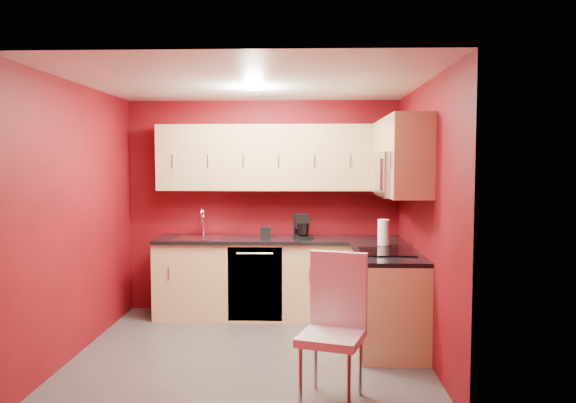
# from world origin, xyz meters

# --- Properties ---
(floor) EXTENTS (3.20, 3.20, 0.00)m
(floor) POSITION_xyz_m (0.00, 0.00, 0.00)
(floor) COLOR #474542
(floor) RESTS_ON ground
(ceiling) EXTENTS (3.20, 3.20, 0.00)m
(ceiling) POSITION_xyz_m (0.00, 0.00, 2.50)
(ceiling) COLOR white
(ceiling) RESTS_ON wall_back
(wall_back) EXTENTS (3.20, 0.00, 3.20)m
(wall_back) POSITION_xyz_m (0.00, 1.50, 1.25)
(wall_back) COLOR maroon
(wall_back) RESTS_ON floor
(wall_front) EXTENTS (3.20, 0.00, 3.20)m
(wall_front) POSITION_xyz_m (0.00, -1.50, 1.25)
(wall_front) COLOR maroon
(wall_front) RESTS_ON floor
(wall_left) EXTENTS (0.00, 3.00, 3.00)m
(wall_left) POSITION_xyz_m (-1.60, 0.00, 1.25)
(wall_left) COLOR maroon
(wall_left) RESTS_ON floor
(wall_right) EXTENTS (0.00, 3.00, 3.00)m
(wall_right) POSITION_xyz_m (1.60, 0.00, 1.25)
(wall_right) COLOR maroon
(wall_right) RESTS_ON floor
(base_cabinets_back) EXTENTS (2.80, 0.60, 0.87)m
(base_cabinets_back) POSITION_xyz_m (0.20, 1.20, 0.43)
(base_cabinets_back) COLOR #D7B57B
(base_cabinets_back) RESTS_ON floor
(base_cabinets_right) EXTENTS (0.60, 1.30, 0.87)m
(base_cabinets_right) POSITION_xyz_m (1.30, 0.25, 0.43)
(base_cabinets_right) COLOR #D7B57B
(base_cabinets_right) RESTS_ON floor
(countertop_back) EXTENTS (2.80, 0.63, 0.04)m
(countertop_back) POSITION_xyz_m (0.20, 1.19, 0.89)
(countertop_back) COLOR black
(countertop_back) RESTS_ON base_cabinets_back
(countertop_right) EXTENTS (0.63, 1.27, 0.04)m
(countertop_right) POSITION_xyz_m (1.29, 0.23, 0.89)
(countertop_right) COLOR black
(countertop_right) RESTS_ON base_cabinets_right
(upper_cabinets_back) EXTENTS (2.80, 0.35, 0.75)m
(upper_cabinets_back) POSITION_xyz_m (0.20, 1.32, 1.83)
(upper_cabinets_back) COLOR tan
(upper_cabinets_back) RESTS_ON wall_back
(upper_cabinets_right) EXTENTS (0.35, 1.55, 0.75)m
(upper_cabinets_right) POSITION_xyz_m (1.42, 0.44, 1.89)
(upper_cabinets_right) COLOR tan
(upper_cabinets_right) RESTS_ON wall_right
(microwave) EXTENTS (0.42, 0.76, 0.42)m
(microwave) POSITION_xyz_m (1.39, 0.20, 1.66)
(microwave) COLOR silver
(microwave) RESTS_ON upper_cabinets_right
(cooktop) EXTENTS (0.50, 0.55, 0.01)m
(cooktop) POSITION_xyz_m (1.28, 0.20, 0.92)
(cooktop) COLOR black
(cooktop) RESTS_ON countertop_right
(sink) EXTENTS (0.52, 0.42, 0.35)m
(sink) POSITION_xyz_m (-0.70, 1.20, 0.94)
(sink) COLOR silver
(sink) RESTS_ON countertop_back
(dishwasher_front) EXTENTS (0.60, 0.02, 0.82)m
(dishwasher_front) POSITION_xyz_m (-0.05, 0.91, 0.43)
(dishwasher_front) COLOR black
(dishwasher_front) RESTS_ON base_cabinets_back
(downlight) EXTENTS (0.20, 0.20, 0.01)m
(downlight) POSITION_xyz_m (0.00, 0.30, 2.48)
(downlight) COLOR white
(downlight) RESTS_ON ceiling
(coffee_maker) EXTENTS (0.24, 0.27, 0.27)m
(coffee_maker) POSITION_xyz_m (0.48, 1.16, 1.05)
(coffee_maker) COLOR black
(coffee_maker) RESTS_ON countertop_back
(napkin_holder) EXTENTS (0.13, 0.13, 0.13)m
(napkin_holder) POSITION_xyz_m (0.05, 1.19, 0.97)
(napkin_holder) COLOR black
(napkin_holder) RESTS_ON countertop_back
(paper_towel) EXTENTS (0.19, 0.19, 0.28)m
(paper_towel) POSITION_xyz_m (1.31, 0.59, 1.05)
(paper_towel) COLOR white
(paper_towel) RESTS_ON countertop_right
(dining_chair) EXTENTS (0.56, 0.57, 1.09)m
(dining_chair) POSITION_xyz_m (0.70, -1.10, 0.55)
(dining_chair) COLOR silver
(dining_chair) RESTS_ON floor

